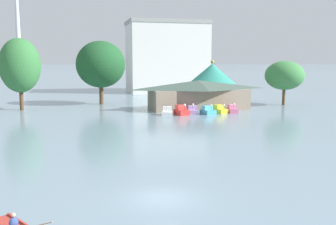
{
  "coord_description": "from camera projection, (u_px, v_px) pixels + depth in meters",
  "views": [
    {
      "loc": [
        -5.06,
        -21.65,
        8.24
      ],
      "look_at": [
        6.12,
        22.89,
        2.06
      ],
      "focal_mm": 40.87,
      "sensor_mm": 36.0,
      "label": 1
    }
  ],
  "objects": [
    {
      "name": "pedal_boat_red",
      "position": [
        181.0,
        111.0,
        59.05
      ],
      "size": [
        2.1,
        2.7,
        1.82
      ],
      "rotation": [
        0.0,
        0.0,
        -1.37
      ],
      "color": "red",
      "rests_on": "ground"
    },
    {
      "name": "pedal_boat_cyan",
      "position": [
        208.0,
        111.0,
        59.91
      ],
      "size": [
        1.99,
        2.75,
        1.67
      ],
      "rotation": [
        0.0,
        0.0,
        -1.43
      ],
      "color": "#4CB7CC",
      "rests_on": "ground"
    },
    {
      "name": "pedal_boat_pink",
      "position": [
        232.0,
        109.0,
        61.75
      ],
      "size": [
        1.91,
        3.19,
        1.65
      ],
      "rotation": [
        0.0,
        0.0,
        -1.78
      ],
      "color": "pink",
      "rests_on": "ground"
    },
    {
      "name": "shoreline_tree_tall_left",
      "position": [
        20.0,
        66.0,
        63.67
      ],
      "size": [
        6.74,
        6.74,
        12.06
      ],
      "color": "brown",
      "rests_on": "ground"
    },
    {
      "name": "boathouse",
      "position": [
        198.0,
        94.0,
        66.07
      ],
      "size": [
        17.77,
        8.23,
        4.97
      ],
      "color": "gray",
      "rests_on": "ground"
    },
    {
      "name": "shoreline_tree_right",
      "position": [
        285.0,
        75.0,
        71.61
      ],
      "size": [
        7.29,
        7.29,
        8.29
      ],
      "color": "brown",
      "rests_on": "ground"
    },
    {
      "name": "pedal_boat_lavender",
      "position": [
        193.0,
        110.0,
        60.76
      ],
      "size": [
        2.33,
        3.19,
        1.72
      ],
      "rotation": [
        0.0,
        0.0,
        -1.85
      ],
      "color": "#B299D8",
      "rests_on": "ground"
    },
    {
      "name": "shoreline_tree_mid",
      "position": [
        101.0,
        64.0,
        72.6
      ],
      "size": [
        9.31,
        9.31,
        12.06
      ],
      "color": "brown",
      "rests_on": "ground"
    },
    {
      "name": "green_roof_pavilion",
      "position": [
        212.0,
        81.0,
        74.3
      ],
      "size": [
        9.13,
        9.13,
        8.46
      ],
      "color": "brown",
      "rests_on": "ground"
    },
    {
      "name": "pedal_boat_yellow",
      "position": [
        219.0,
        110.0,
        61.15
      ],
      "size": [
        2.17,
        2.94,
        1.56
      ],
      "rotation": [
        0.0,
        0.0,
        -1.25
      ],
      "color": "yellow",
      "rests_on": "ground"
    },
    {
      "name": "ground_plane",
      "position": [
        162.0,
        198.0,
        23.13
      ],
      "size": [
        2000.0,
        2000.0,
        0.0
      ],
      "primitive_type": "plane",
      "color": "gray"
    },
    {
      "name": "background_building_block",
      "position": [
        167.0,
        57.0,
        102.44
      ],
      "size": [
        21.03,
        12.77,
        18.8
      ],
      "color": "silver",
      "rests_on": "ground"
    },
    {
      "name": "pedal_boat_white",
      "position": [
        167.0,
        112.0,
        58.78
      ],
      "size": [
        2.19,
        2.67,
        1.5
      ],
      "rotation": [
        0.0,
        0.0,
        -1.85
      ],
      "color": "white",
      "rests_on": "ground"
    }
  ]
}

